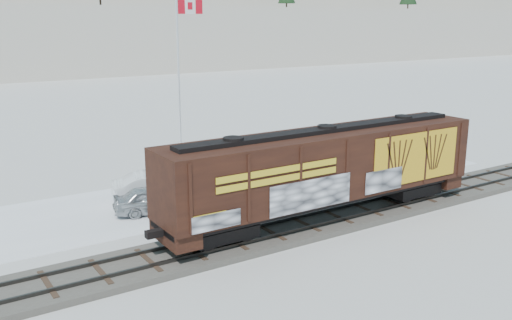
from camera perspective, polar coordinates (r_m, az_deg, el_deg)
ground at (r=26.85m, az=1.33°, el=-7.70°), size 500.00×500.00×0.00m
rail_track at (r=26.80m, az=1.33°, el=-7.41°), size 50.00×3.40×0.43m
parking_strip at (r=32.96m, az=-6.01°, el=-3.57°), size 40.00×8.00×0.03m
hopper_railcar at (r=27.83m, az=6.99°, el=-0.73°), size 17.28×3.06×4.43m
flagpole at (r=37.92m, az=-7.49°, el=5.20°), size 2.30×0.90×11.38m
car_silver at (r=30.26m, az=-10.11°, el=-3.87°), size 4.50×2.60×1.44m
car_white at (r=32.13m, az=-9.77°, el=-2.62°), size 5.22×2.87×1.63m
car_dark at (r=35.34m, az=1.50°, el=-1.14°), size 4.91×3.07×1.33m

